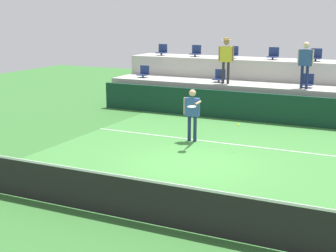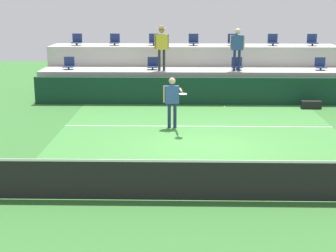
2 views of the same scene
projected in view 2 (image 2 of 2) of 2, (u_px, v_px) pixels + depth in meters
The scene contains 23 objects.
ground_plane at pixel (201, 147), 14.55m from camera, with size 40.00×40.00×0.00m, color #336B2D.
court_inner_paint at pixel (200, 138), 15.51m from camera, with size 9.00×10.00×0.01m, color #3D7F38.
court_service_line at pixel (198, 126), 16.87m from camera, with size 9.00×0.06×0.00m, color white.
tennis_net at pixel (210, 179), 10.55m from camera, with size 10.48×0.08×1.07m.
sponsor_backboard at pixel (195, 91), 20.22m from camera, with size 13.00×0.16×1.10m, color #0F3323.
seating_tier_lower at pixel (194, 84), 21.46m from camera, with size 13.00×1.80×1.25m, color #ADAAA3.
seating_tier_upper at pixel (193, 68), 23.10m from camera, with size 13.00×1.80×2.10m, color #ADAAA3.
stadium_chair_lower_far_left at pixel (69, 64), 21.30m from camera, with size 0.44×0.40×0.52m.
stadium_chair_lower_left at pixel (153, 64), 21.23m from camera, with size 0.44×0.40×0.52m.
stadium_chair_lower_right at pixel (237, 65), 21.15m from camera, with size 0.44×0.40×0.52m.
stadium_chair_lower_far_right at pixel (320, 65), 21.08m from camera, with size 0.44×0.40×0.52m.
stadium_chair_upper_far_left at pixel (77, 40), 22.83m from camera, with size 0.44×0.40×0.52m.
stadium_chair_upper_left at pixel (115, 40), 22.80m from camera, with size 0.44×0.40×0.52m.
stadium_chair_upper_mid_left at pixel (154, 41), 22.76m from camera, with size 0.44×0.40×0.52m.
stadium_chair_upper_center at pixel (193, 41), 22.72m from camera, with size 0.44×0.40×0.52m.
stadium_chair_upper_mid_right at pixel (233, 41), 22.68m from camera, with size 0.44×0.40×0.52m.
stadium_chair_upper_right at pixel (273, 41), 22.65m from camera, with size 0.44×0.40×0.52m.
stadium_chair_upper_far_right at pixel (312, 41), 22.61m from camera, with size 0.44×0.40×0.52m.
tennis_player at pixel (172, 98), 16.41m from camera, with size 0.79×1.17×1.68m.
spectator_with_hat at pixel (162, 43), 20.61m from camera, with size 0.61×0.51×1.84m.
spectator_in_white at pixel (237, 45), 20.57m from camera, with size 0.61×0.25×1.75m.
tennis_ball at pixel (224, 107), 16.01m from camera, with size 0.07×0.07×0.07m.
equipment_bag at pixel (311, 105), 19.56m from camera, with size 0.76×0.28×0.30m, color black.
Camera 2 is at (-0.66, -13.96, 4.20)m, focal length 53.66 mm.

